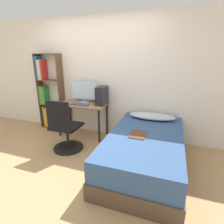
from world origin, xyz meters
The scene contains 12 objects.
ground_plane centered at (0.00, 0.00, 0.00)m, with size 14.00×14.00×0.00m, color tan.
wall_back centered at (0.00, 1.49, 1.25)m, with size 8.00×0.05×2.50m.
desk centered at (-0.29, 1.19, 0.60)m, with size 1.05×0.55×0.72m.
bookshelf centered at (-1.33, 1.35, 0.84)m, with size 0.61×0.23×1.75m.
office_chair centered at (-0.28, 0.47, 0.38)m, with size 0.56×0.56×0.99m.
bed centered at (1.18, 0.47, 0.27)m, with size 1.13×1.99×0.55m.
pillow centered at (1.18, 1.20, 0.60)m, with size 0.86×0.36×0.11m.
magazine centered at (1.08, 0.41, 0.56)m, with size 0.24×0.32×0.01m.
monitor centered at (-0.32, 1.35, 0.96)m, with size 0.61×0.20×0.46m.
keyboard centered at (-0.30, 1.08, 0.73)m, with size 0.42×0.14×0.02m.
pc_tower centered at (0.13, 1.28, 0.91)m, with size 0.17×0.33×0.38m.
mouse centered at (-0.05, 1.08, 0.73)m, with size 0.06×0.09×0.02m.
Camera 1 is at (1.50, -2.02, 1.69)m, focal length 28.00 mm.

